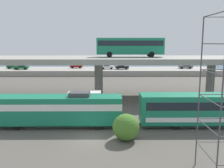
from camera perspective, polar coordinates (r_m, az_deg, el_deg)
ground_plane at (r=26.41m, az=-5.00°, el=-12.50°), size 260.00×260.00×0.00m
rail_strip_near at (r=29.46m, az=-4.50°, el=-9.99°), size 110.00×0.12×0.12m
rail_strip_far at (r=30.79m, az=-4.31°, el=-9.12°), size 110.00×0.12×0.12m
train_locomotive at (r=30.23m, az=-13.73°, el=-5.51°), size 16.09×3.04×4.18m
highway_overpass at (r=44.58m, az=-3.12°, el=5.31°), size 96.00×12.23×7.33m
transit_bus_on_overpass at (r=45.15m, az=4.17°, el=8.85°), size 12.00×2.68×3.40m
service_truck_west at (r=35.61m, az=-7.71°, el=-3.97°), size 6.80×2.46×3.04m
pier_parking_lot at (r=79.95m, az=-1.95°, el=2.98°), size 71.77×13.38×1.64m
parked_car_0 at (r=78.48m, az=-1.11°, el=4.03°), size 4.10×1.98×1.50m
parked_car_1 at (r=78.12m, az=2.29°, el=4.00°), size 4.25×1.97×1.50m
parked_car_2 at (r=86.23m, az=-21.80°, el=3.84°), size 4.05×1.84×1.50m
parked_car_3 at (r=83.59m, az=16.62°, el=3.97°), size 4.36×1.82×1.50m
parked_car_4 at (r=82.50m, az=-20.18°, el=3.72°), size 4.34×1.95×1.50m
parked_car_5 at (r=82.63m, az=-8.20°, el=4.21°), size 4.07×1.86×1.50m
harbor_water at (r=102.91m, az=-1.63°, el=3.98°), size 140.00×36.00×0.01m
shrub_right at (r=25.60m, az=3.24°, el=-9.91°), size 2.75×2.75×2.75m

